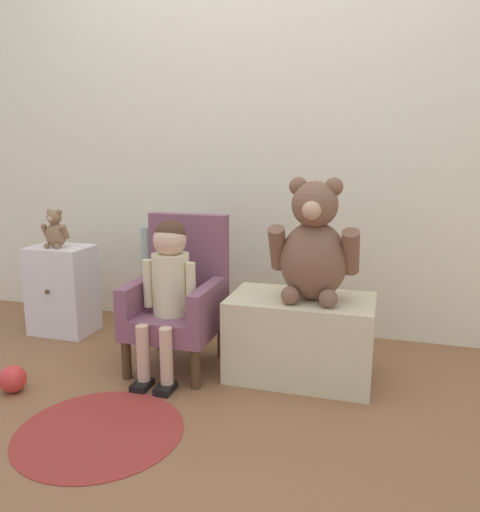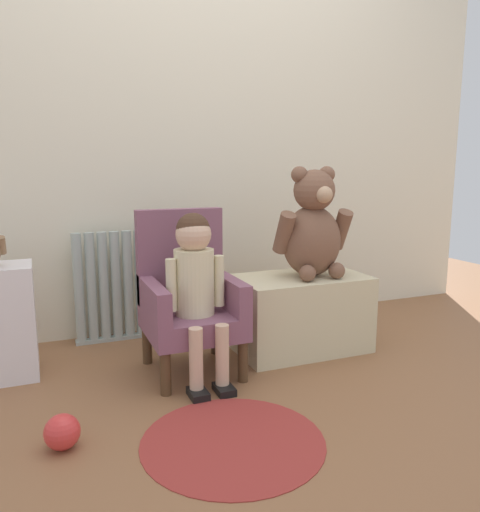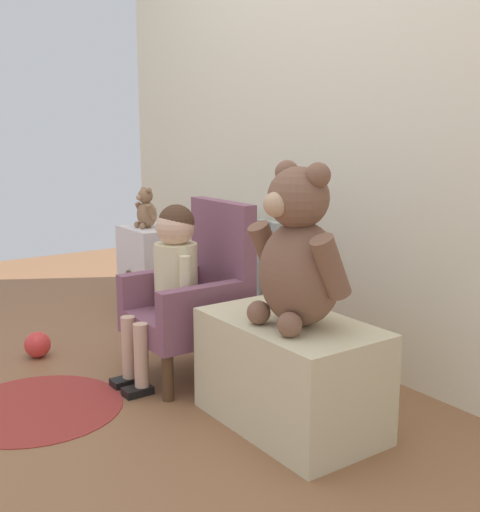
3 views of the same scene
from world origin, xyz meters
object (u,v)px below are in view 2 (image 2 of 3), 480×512
Objects in this scene: toy_ball at (62,432)px; child_armchair at (188,298)px; low_bench at (301,313)px; large_teddy_bear at (313,229)px; radiator at (110,287)px; child_figure at (196,273)px; floor_rug at (233,441)px.

child_armchair is at bearing 40.31° from toy_ball.
low_bench is 0.42m from large_teddy_bear.
low_bench is (0.85, -0.49, -0.10)m from radiator.
child_figure is 0.66m from large_teddy_bear.
toy_ball is at bearing -147.13° from child_figure.
large_teddy_bear is 1.12m from floor_rug.
child_figure is at bearing -167.11° from low_bench.
low_bench reaches higher than floor_rug.
child_armchair is 6.14× the size of toy_ball.
radiator is at bearing 73.23° from toy_ball.
floor_rug is 0.56m from toy_ball.
low_bench is at bearing -29.63° from radiator.
low_bench is at bearing 1.70° from child_armchair.
child_figure reaches higher than floor_rug.
toy_ball is at bearing -157.80° from large_teddy_bear.
toy_ball is at bearing -156.44° from low_bench.
radiator is at bearing 118.57° from child_armchair.
child_armchair is 0.69m from large_teddy_bear.
large_teddy_bear is at bearing -28.85° from radiator.
radiator is 0.70m from child_figure.
low_bench reaches higher than toy_ball.
child_armchair is 0.18m from child_figure.
child_armchair reaches higher than radiator.
low_bench is 5.50× the size of toy_ball.
large_teddy_bear is at bearing 0.48° from child_armchair.
child_figure is at bearing 85.19° from floor_rug.
low_bench is 1.20× the size of large_teddy_bear.
radiator is at bearing 151.15° from large_teddy_bear.
child_figure is 0.66m from low_bench.
child_figure is (0.27, -0.62, 0.18)m from radiator.
radiator is 0.81× the size of child_figure.
child_armchair is at bearing -179.52° from large_teddy_bear.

